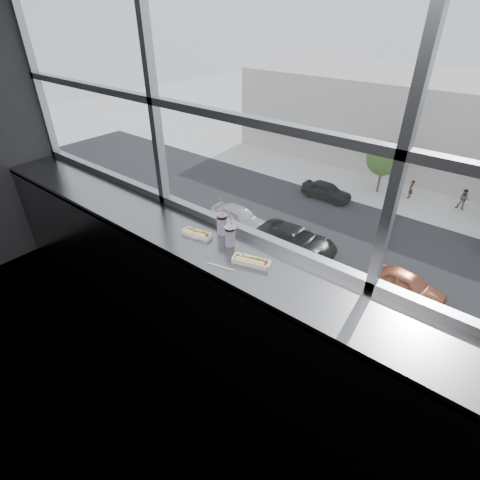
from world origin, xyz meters
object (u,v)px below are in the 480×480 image
Objects in this scene: car_near_b at (296,236)px; tree_left at (384,159)px; soda_cup_left at (222,223)px; hotdog_tray_left at (197,233)px; car_far_a at (327,188)px; soda_cup_right at (230,235)px; pedestrian_b at (464,198)px; car_near_c at (408,281)px; pedestrian_a at (411,187)px; loose_straw at (220,266)px; car_near_a at (239,214)px; hotdog_tray_right at (251,261)px; wrapper at (195,236)px.

tree_left is at bearing -3.51° from car_near_b.
soda_cup_left is 0.06× the size of car_near_b.
hotdog_tray_left is 0.21m from soda_cup_left.
soda_cup_right is at bearing -156.48° from car_far_a.
soda_cup_left is 28.52m from car_far_a.
soda_cup_left reaches higher than pedestrian_b.
tree_left reaches higher than car_near_c.
car_far_a is 6.92m from pedestrian_a.
car_near_a is at bearing 115.34° from loose_straw.
tree_left reaches higher than pedestrian_b.
pedestrian_a is (7.92, 12.49, -0.11)m from car_near_a.
soda_cup_left reaches higher than hotdog_tray_right.
soda_cup_right reaches higher than car_near_a.
loose_straw reaches higher than tree_left.
soda_cup_left is 0.07× the size of tree_left.
car_near_c is 2.99× the size of pedestrian_a.
car_near_c is at bearing -90.29° from car_near_b.
hotdog_tray_right reaches higher than car_far_a.
car_near_a is at bearing 129.08° from soda_cup_right.
soda_cup_right is at bearing -87.23° from pedestrian_b.
hotdog_tray_left is 0.46m from loose_straw.
hotdog_tray_left is 0.06× the size of tree_left.
hotdog_tray_right is 0.93× the size of soda_cup_right.
loose_straw is at bearing -63.71° from soda_cup_right.
soda_cup_right reaches higher than hotdog_tray_right.
tree_left is (0.68, 12.00, 1.92)m from car_near_b.
hotdog_tray_left is at bearing 9.76° from pedestrian_a.
car_far_a is 12.14m from car_near_c.
hotdog_tray_right reaches higher than car_near_a.
loose_straw is 0.04× the size of car_near_c.
wrapper is (-0.41, 0.17, 0.01)m from loose_straw.
wrapper is 0.02× the size of car_near_c.
soda_cup_right is (-0.28, 0.09, 0.06)m from hotdog_tray_right.
hotdog_tray_left is at bearing -166.89° from soda_cup_right.
tree_left is (5.42, 12.00, 1.90)m from car_near_a.
car_near_c is 12.94m from pedestrian_b.
hotdog_tray_left reaches higher than pedestrian_b.
soda_cup_right is 21.37m from car_near_b.
car_near_a is 3.29× the size of pedestrian_a.
soda_cup_left is at bearing -153.18° from car_near_b.
loose_straw is 30.89m from tree_left.
hotdog_tray_right is 0.30m from soda_cup_right.
car_near_c is 1.26× the size of tree_left.
soda_cup_right is at bearing 144.43° from hotdog_tray_right.
hotdog_tray_left reaches higher than pedestrian_a.
car_near_c is 0.91× the size of car_near_a.
hotdog_tray_right is 31.31m from pedestrian_b.
hotdog_tray_right reaches higher than pedestrian_b.
pedestrian_a is (-5.23, 28.68, -11.22)m from soda_cup_right.
pedestrian_b is at bearing -28.66° from car_near_b.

